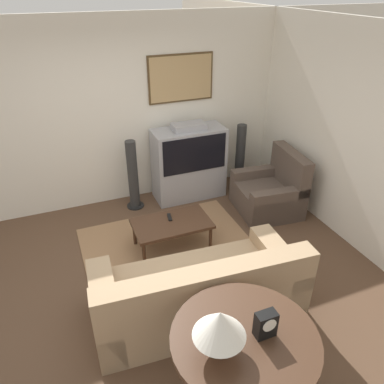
{
  "coord_description": "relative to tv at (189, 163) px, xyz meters",
  "views": [
    {
      "loc": [
        -0.82,
        -3.09,
        3.07
      ],
      "look_at": [
        0.69,
        0.64,
        0.75
      ],
      "focal_mm": 35.0,
      "sensor_mm": 36.0,
      "label": 1
    }
  ],
  "objects": [
    {
      "name": "tv",
      "position": [
        0.0,
        0.0,
        0.0
      ],
      "size": [
        1.09,
        0.49,
        1.21
      ],
      "color": "#9E9EA3",
      "rests_on": "ground_plane"
    },
    {
      "name": "coffee_table",
      "position": [
        -0.7,
        -1.17,
        -0.23
      ],
      "size": [
        0.97,
        0.56,
        0.39
      ],
      "color": "#472D1E",
      "rests_on": "ground_plane"
    },
    {
      "name": "ground_plane",
      "position": [
        -1.09,
        -1.78,
        -0.58
      ],
      "size": [
        12.0,
        12.0,
        0.0
      ],
      "primitive_type": "plane",
      "color": "brown"
    },
    {
      "name": "mantel_clock",
      "position": [
        -0.74,
        -3.37,
        0.35
      ],
      "size": [
        0.15,
        0.1,
        0.21
      ],
      "color": "black",
      "rests_on": "console_table"
    },
    {
      "name": "console_table",
      "position": [
        -0.88,
        -3.34,
        0.17
      ],
      "size": [
        1.1,
        1.1,
        0.82
      ],
      "color": "#472D1E",
      "rests_on": "ground_plane"
    },
    {
      "name": "speaker_tower_left",
      "position": [
        -0.89,
        -0.01,
        -0.07
      ],
      "size": [
        0.26,
        0.26,
        1.07
      ],
      "color": "black",
      "rests_on": "ground_plane"
    },
    {
      "name": "remote",
      "position": [
        -0.69,
        -1.06,
        -0.18
      ],
      "size": [
        0.07,
        0.17,
        0.02
      ],
      "color": "black",
      "rests_on": "coffee_table"
    },
    {
      "name": "table_lamp",
      "position": [
        -1.11,
        -3.36,
        0.51
      ],
      "size": [
        0.37,
        0.37,
        0.38
      ],
      "color": "black",
      "rests_on": "console_table"
    },
    {
      "name": "couch",
      "position": [
        -0.82,
        -2.34,
        -0.28
      ],
      "size": [
        2.14,
        1.08,
        0.86
      ],
      "rotation": [
        0.0,
        0.0,
        3.07
      ],
      "color": "tan",
      "rests_on": "ground_plane"
    },
    {
      "name": "area_rug",
      "position": [
        -0.75,
        -1.09,
        -0.57
      ],
      "size": [
        2.15,
        1.51,
        0.01
      ],
      "color": "#99704C",
      "rests_on": "ground_plane"
    },
    {
      "name": "wall_right",
      "position": [
        1.54,
        -1.78,
        0.77
      ],
      "size": [
        0.06,
        12.0,
        2.7
      ],
      "color": "silver",
      "rests_on": "ground_plane"
    },
    {
      "name": "armchair",
      "position": [
        0.97,
        -0.85,
        -0.29
      ],
      "size": [
        0.93,
        0.97,
        0.91
      ],
      "rotation": [
        0.0,
        0.0,
        -1.67
      ],
      "color": "brown",
      "rests_on": "ground_plane"
    },
    {
      "name": "speaker_tower_right",
      "position": [
        0.89,
        -0.01,
        -0.07
      ],
      "size": [
        0.26,
        0.26,
        1.07
      ],
      "color": "black",
      "rests_on": "ground_plane"
    },
    {
      "name": "wall_back",
      "position": [
        -1.08,
        0.35,
        0.78
      ],
      "size": [
        12.0,
        0.1,
        2.7
      ],
      "color": "silver",
      "rests_on": "ground_plane"
    }
  ]
}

